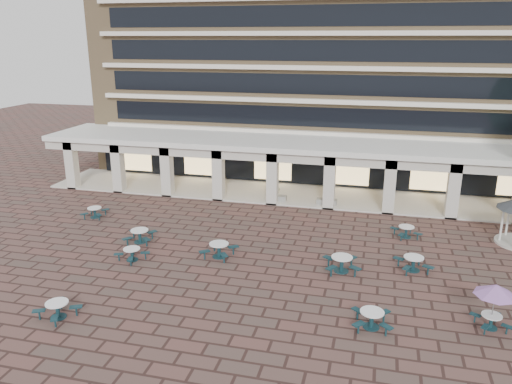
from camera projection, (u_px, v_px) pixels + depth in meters
ground at (261, 281)px, 25.65m from camera, size 120.00×120.00×0.00m
apartment_building at (327, 30)px, 45.51m from camera, size 40.00×15.50×25.20m
retail_arcade at (306, 159)px, 38.47m from camera, size 42.00×6.60×4.40m
picnic_table_0 at (57, 309)px, 22.18m from camera, size 2.02×2.02×0.76m
picnic_table_2 at (372, 318)px, 21.43m from camera, size 1.85×1.85×0.78m
picnic_table_5 at (132, 253)px, 27.95m from camera, size 1.93×1.93×0.70m
picnic_table_7 at (413, 262)px, 26.68m from camera, size 2.13×2.13×0.80m
picnic_table_8 at (95, 212)px, 34.61m from camera, size 1.73×1.73×0.72m
picnic_table_9 at (219, 249)px, 28.33m from camera, size 2.05×2.05×0.83m
picnic_table_10 at (406, 231)px, 31.16m from camera, size 1.96×1.96×0.72m
picnic_table_11 at (496, 292)px, 20.98m from camera, size 1.79×1.79×2.06m
picnic_table_12 at (140, 235)px, 30.38m from camera, size 2.01×2.01×0.81m
picnic_table_13 at (342, 263)px, 26.58m from camera, size 2.18×2.18×0.85m
planter_left at (277, 196)px, 37.91m from camera, size 1.50×0.66×1.16m
planter_right at (327, 200)px, 37.02m from camera, size 1.50×0.69×1.19m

